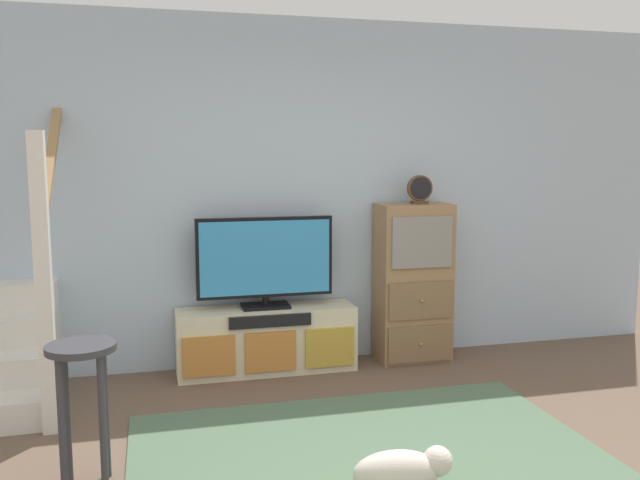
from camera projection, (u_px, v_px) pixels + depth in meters
name	position (u px, v px, depth m)	size (l,w,h in m)	color
back_wall	(297.00, 193.00, 5.29)	(6.40, 0.12, 2.70)	#A8BCD1
area_rug	(369.00, 457.00, 3.68)	(2.60, 1.80, 0.01)	#4C664C
media_console	(266.00, 340.00, 5.11)	(1.36, 0.38, 0.49)	beige
television	(265.00, 260.00, 5.05)	(1.04, 0.22, 0.69)	black
side_cabinet	(413.00, 283.00, 5.36)	(0.58, 0.38, 1.27)	#93704C
desk_clock	(420.00, 190.00, 5.25)	(0.20, 0.08, 0.23)	#4C3823
bar_stool_near	(83.00, 382.00, 3.29)	(0.34, 0.34, 0.74)	#333338
dog	(402.00, 471.00, 3.29)	(0.54, 0.25, 0.23)	beige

